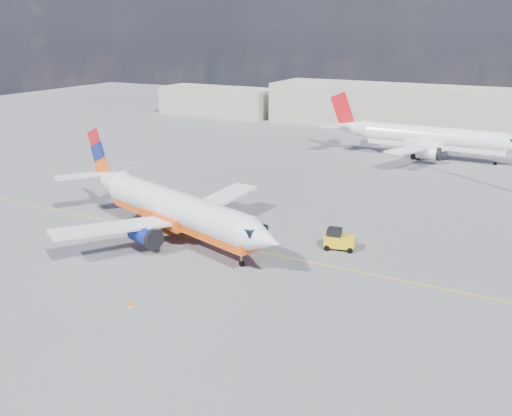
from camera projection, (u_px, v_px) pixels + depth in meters
The scene contains 8 objects.
ground at pixel (219, 258), 49.60m from camera, with size 240.00×240.00×0.00m, color #58585D.
taxi_line at pixel (236, 247), 52.11m from camera, with size 70.00×0.15×0.01m, color yellow.
terminal_main at pixel (448, 110), 108.98m from camera, with size 70.00×14.00×8.00m, color beige.
terminal_annex at pixel (218, 101), 129.37m from camera, with size 26.00×10.00×6.00m, color beige.
main_jet at pixel (171, 207), 53.66m from camera, with size 29.40×22.35×8.92m.
second_jet at pixel (426, 138), 86.44m from camera, with size 30.52×24.16×9.26m.
gse_tug at pixel (339, 240), 51.34m from camera, with size 2.95×2.16×1.93m.
traffic_cone at pixel (131, 303), 40.99m from camera, with size 0.40×0.40×0.56m.
Camera 1 is at (24.62, -38.87, 19.30)m, focal length 40.00 mm.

